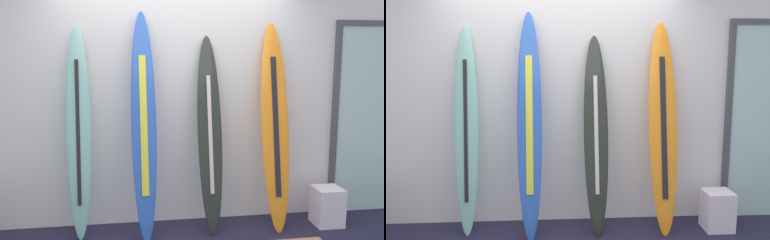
# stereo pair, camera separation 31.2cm
# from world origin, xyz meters

# --- Properties ---
(wall_back) EXTENTS (7.20, 0.20, 2.80)m
(wall_back) POSITION_xyz_m (0.00, 1.30, 1.40)
(wall_back) COLOR silver
(wall_back) RESTS_ON ground
(surfboard_seafoam) EXTENTS (0.24, 0.35, 2.08)m
(surfboard_seafoam) POSITION_xyz_m (-0.94, 0.98, 1.02)
(surfboard_seafoam) COLOR #85C2B6
(surfboard_seafoam) RESTS_ON ground
(surfboard_cobalt) EXTENTS (0.25, 0.54, 2.21)m
(surfboard_cobalt) POSITION_xyz_m (-0.31, 0.90, 1.09)
(surfboard_cobalt) COLOR blue
(surfboard_cobalt) RESTS_ON ground
(surfboard_charcoal) EXTENTS (0.25, 0.49, 1.98)m
(surfboard_charcoal) POSITION_xyz_m (0.35, 0.94, 0.98)
(surfboard_charcoal) COLOR #252B23
(surfboard_charcoal) RESTS_ON ground
(surfboard_sunset) EXTENTS (0.30, 0.53, 2.12)m
(surfboard_sunset) POSITION_xyz_m (1.03, 0.93, 1.06)
(surfboard_sunset) COLOR orange
(surfboard_sunset) RESTS_ON ground
(display_block_left) EXTENTS (0.28, 0.28, 0.40)m
(display_block_left) POSITION_xyz_m (1.61, 0.85, 0.20)
(display_block_left) COLOR white
(display_block_left) RESTS_ON ground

